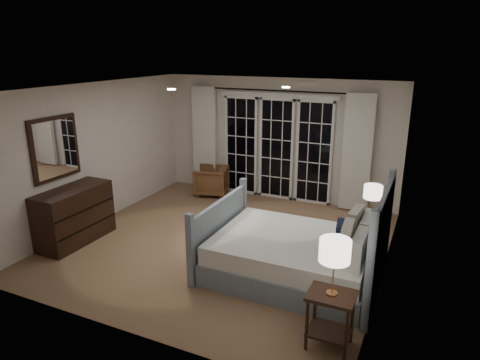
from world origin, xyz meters
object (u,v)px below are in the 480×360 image
at_px(lamp_right, 373,192).
at_px(dresser, 74,215).
at_px(bed, 297,254).
at_px(lamp_left, 335,251).
at_px(nightstand_left, 330,312).
at_px(nightstand_right, 369,231).
at_px(armchair, 211,181).

xyz_separation_m(lamp_right, dresser, (-4.44, -1.53, -0.55)).
bearing_deg(bed, lamp_right, 54.35).
distance_m(lamp_right, dresser, 4.73).
relative_size(lamp_left, lamp_right, 1.16).
bearing_deg(lamp_right, bed, -125.65).
relative_size(nightstand_left, nightstand_right, 1.08).
bearing_deg(nightstand_right, armchair, 157.45).
bearing_deg(lamp_left, dresser, 169.21).
distance_m(bed, dresser, 3.67).
xyz_separation_m(bed, nightstand_right, (0.80, 1.11, 0.05)).
bearing_deg(bed, nightstand_left, -58.87).
bearing_deg(dresser, bed, 6.57).
bearing_deg(lamp_left, lamp_right, 89.07).
bearing_deg(bed, nightstand_right, 54.35).
xyz_separation_m(nightstand_left, dresser, (-4.40, 0.84, 0.04)).
relative_size(nightstand_left, lamp_right, 1.20).
bearing_deg(dresser, lamp_right, 19.04).
bearing_deg(dresser, nightstand_right, 19.04).
relative_size(nightstand_left, dresser, 0.49).
xyz_separation_m(bed, lamp_left, (0.76, -1.26, 0.79)).
height_order(nightstand_right, lamp_right, lamp_right).
bearing_deg(lamp_right, nightstand_right, 180.00).
relative_size(lamp_right, dresser, 0.41).
bearing_deg(dresser, lamp_left, -10.79).
bearing_deg(nightstand_left, lamp_right, 89.07).
relative_size(bed, lamp_right, 4.37).
bearing_deg(nightstand_left, lamp_left, 90.00).
bearing_deg(armchair, nightstand_right, 51.94).
relative_size(bed, nightstand_right, 3.94).
bearing_deg(nightstand_left, dresser, 169.21).
height_order(bed, armchair, bed).
bearing_deg(armchair, lamp_right, 51.94).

